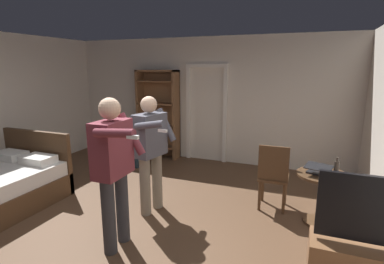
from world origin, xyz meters
TOP-DOWN VIEW (x-y plane):
  - ground_plane at (0.00, 0.00)m, footprint 7.24×7.24m
  - wall_back at (0.00, 3.35)m, footprint 6.49×0.12m
  - doorway_frame at (0.08, 3.27)m, footprint 0.93×0.08m
  - bookshelf at (-1.03, 3.13)m, footprint 0.97×0.32m
  - side_table at (2.41, 1.16)m, footprint 0.67×0.67m
  - laptop at (2.37, 1.12)m, footprint 0.41×0.41m
  - bottle_on_table at (2.55, 1.08)m, footprint 0.06×0.06m
  - wooden_chair at (1.77, 1.34)m, footprint 0.43×0.43m
  - person_blue_shirt at (0.20, -0.28)m, footprint 0.65×0.62m
  - person_striped_shirt at (0.15, 0.65)m, footprint 0.63×0.71m
  - suitcase_dark at (-1.26, 2.37)m, footprint 0.49×0.44m

SIDE VIEW (x-z plane):
  - ground_plane at x=0.00m, z-range 0.00..0.00m
  - suitcase_dark at x=-1.26m, z-range 0.00..0.44m
  - side_table at x=2.41m, z-range 0.12..0.82m
  - wooden_chair at x=1.77m, z-range 0.05..1.04m
  - laptop at x=2.37m, z-range 0.68..0.83m
  - bottle_on_table at x=2.55m, z-range 0.68..0.94m
  - person_striped_shirt at x=0.15m, z-range 0.14..1.82m
  - person_blue_shirt at x=0.20m, z-range 0.15..1.90m
  - bookshelf at x=-1.03m, z-range 0.08..2.07m
  - doorway_frame at x=0.08m, z-range 0.16..2.29m
  - wall_back at x=0.00m, z-range 0.00..2.69m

